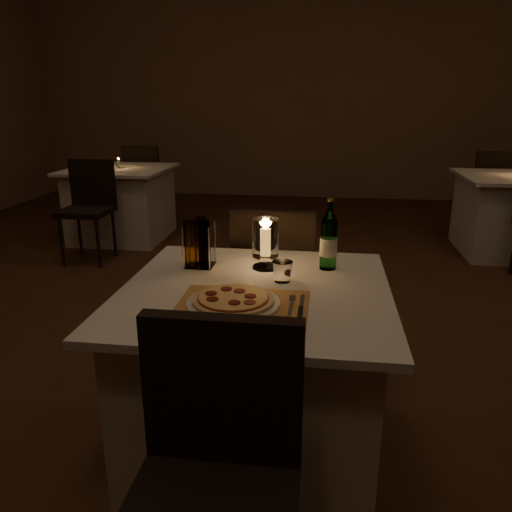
# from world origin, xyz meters

# --- Properties ---
(floor) EXTENTS (8.00, 10.00, 0.02)m
(floor) POSITION_xyz_m (0.00, 0.00, -0.01)
(floor) COLOR #4B2B18
(floor) RESTS_ON ground
(wall_back) EXTENTS (8.00, 0.02, 3.00)m
(wall_back) POSITION_xyz_m (0.00, 5.01, 1.50)
(wall_back) COLOR #947056
(wall_back) RESTS_ON ground
(main_table) EXTENTS (1.00, 1.00, 0.74)m
(main_table) POSITION_xyz_m (0.04, -0.78, 0.37)
(main_table) COLOR silver
(main_table) RESTS_ON ground
(chair_near) EXTENTS (0.42, 0.42, 0.90)m
(chair_near) POSITION_xyz_m (0.04, -1.49, 0.55)
(chair_near) COLOR black
(chair_near) RESTS_ON ground
(chair_far) EXTENTS (0.42, 0.42, 0.90)m
(chair_far) POSITION_xyz_m (0.04, -0.06, 0.55)
(chair_far) COLOR black
(chair_far) RESTS_ON ground
(placemat) EXTENTS (0.45, 0.34, 0.00)m
(placemat) POSITION_xyz_m (0.02, -0.96, 0.74)
(placemat) COLOR #C48444
(placemat) RESTS_ON main_table
(plate) EXTENTS (0.32, 0.32, 0.01)m
(plate) POSITION_xyz_m (-0.01, -0.96, 0.75)
(plate) COLOR white
(plate) RESTS_ON placemat
(pizza) EXTENTS (0.28, 0.28, 0.02)m
(pizza) POSITION_xyz_m (-0.01, -0.96, 0.77)
(pizza) COLOR #D8B77F
(pizza) RESTS_ON plate
(fork) EXTENTS (0.02, 0.18, 0.00)m
(fork) POSITION_xyz_m (0.18, -0.93, 0.75)
(fork) COLOR silver
(fork) RESTS_ON placemat
(knife) EXTENTS (0.02, 0.22, 0.01)m
(knife) POSITION_xyz_m (0.22, -0.99, 0.75)
(knife) COLOR black
(knife) RESTS_ON placemat
(tumbler) EXTENTS (0.08, 0.08, 0.08)m
(tumbler) POSITION_xyz_m (0.13, -0.69, 0.78)
(tumbler) COLOR white
(tumbler) RESTS_ON main_table
(water_bottle) EXTENTS (0.07, 0.07, 0.30)m
(water_bottle) POSITION_xyz_m (0.31, -0.51, 0.86)
(water_bottle) COLOR #579E55
(water_bottle) RESTS_ON main_table
(hurricane_candle) EXTENTS (0.11, 0.11, 0.21)m
(hurricane_candle) POSITION_xyz_m (0.05, -0.54, 0.86)
(hurricane_candle) COLOR white
(hurricane_candle) RESTS_ON main_table
(cruet_caddy) EXTENTS (0.12, 0.12, 0.21)m
(cruet_caddy) POSITION_xyz_m (-0.23, -0.57, 0.84)
(cruet_caddy) COLOR white
(cruet_caddy) RESTS_ON main_table
(neighbor_table_left) EXTENTS (1.00, 1.00, 0.74)m
(neighbor_table_left) POSITION_xyz_m (-1.82, 2.39, 0.37)
(neighbor_table_left) COLOR silver
(neighbor_table_left) RESTS_ON ground
(neighbor_chair_la) EXTENTS (0.42, 0.42, 0.90)m
(neighbor_chair_la) POSITION_xyz_m (-1.82, 1.67, 0.55)
(neighbor_chair_la) COLOR black
(neighbor_chair_la) RESTS_ON ground
(neighbor_chair_lb) EXTENTS (0.42, 0.42, 0.90)m
(neighbor_chair_lb) POSITION_xyz_m (-1.82, 3.10, 0.55)
(neighbor_chair_lb) COLOR black
(neighbor_chair_lb) RESTS_ON ground
(neighbor_candle_left) EXTENTS (0.03, 0.03, 0.11)m
(neighbor_candle_left) POSITION_xyz_m (-1.82, 2.39, 0.79)
(neighbor_candle_left) COLOR white
(neighbor_candle_left) RESTS_ON neighbor_table_left
(neighbor_table_right) EXTENTS (1.00, 1.00, 0.74)m
(neighbor_table_right) POSITION_xyz_m (2.04, 2.37, 0.37)
(neighbor_table_right) COLOR silver
(neighbor_table_right) RESTS_ON ground
(neighbor_chair_rb) EXTENTS (0.42, 0.42, 0.90)m
(neighbor_chair_rb) POSITION_xyz_m (2.04, 3.08, 0.55)
(neighbor_chair_rb) COLOR black
(neighbor_chair_rb) RESTS_ON ground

